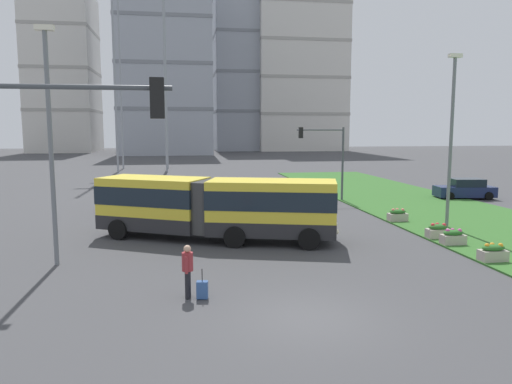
# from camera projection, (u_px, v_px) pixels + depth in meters

# --- Properties ---
(ground_plane) EXTENTS (260.00, 260.00, 0.00)m
(ground_plane) POSITION_uv_depth(u_px,v_px,m) (308.00, 318.00, 14.02)
(ground_plane) COLOR #424244
(grass_median) EXTENTS (10.00, 70.00, 0.08)m
(grass_median) POSITION_uv_depth(u_px,v_px,m) (503.00, 231.00, 25.89)
(grass_median) COLOR #336628
(grass_median) RESTS_ON ground_plane
(articulated_bus) EXTENTS (11.80, 6.70, 3.00)m
(articulated_bus) POSITION_uv_depth(u_px,v_px,m) (215.00, 206.00, 23.77)
(articulated_bus) COLOR yellow
(articulated_bus) RESTS_ON ground
(car_navy_sedan) EXTENTS (4.60, 2.49, 1.58)m
(car_navy_sedan) POSITION_uv_depth(u_px,v_px,m) (465.00, 189.00, 37.92)
(car_navy_sedan) COLOR #19234C
(car_navy_sedan) RESTS_ON ground
(car_maroon_sedan) EXTENTS (4.60, 2.47, 1.58)m
(car_maroon_sedan) POSITION_uv_depth(u_px,v_px,m) (142.00, 200.00, 31.93)
(car_maroon_sedan) COLOR maroon
(car_maroon_sedan) RESTS_ON ground
(pedestrian_crossing) EXTENTS (0.36, 0.57, 1.74)m
(pedestrian_crossing) POSITION_uv_depth(u_px,v_px,m) (188.00, 268.00, 15.61)
(pedestrian_crossing) COLOR black
(pedestrian_crossing) RESTS_ON ground
(rolling_suitcase) EXTENTS (0.39, 0.30, 0.97)m
(rolling_suitcase) POSITION_uv_depth(u_px,v_px,m) (202.00, 290.00, 15.57)
(rolling_suitcase) COLOR #335693
(rolling_suitcase) RESTS_ON ground
(flower_planter_1) EXTENTS (1.10, 0.56, 0.74)m
(flower_planter_1) POSITION_uv_depth(u_px,v_px,m) (493.00, 252.00, 19.81)
(flower_planter_1) COLOR #B7AD9E
(flower_planter_1) RESTS_ON grass_median
(flower_planter_2) EXTENTS (1.10, 0.56, 0.74)m
(flower_planter_2) POSITION_uv_depth(u_px,v_px,m) (453.00, 237.00, 22.68)
(flower_planter_2) COLOR #B7AD9E
(flower_planter_2) RESTS_ON grass_median
(flower_planter_3) EXTENTS (1.10, 0.56, 0.74)m
(flower_planter_3) POSITION_uv_depth(u_px,v_px,m) (438.00, 231.00, 24.01)
(flower_planter_3) COLOR #B7AD9E
(flower_planter_3) RESTS_ON grass_median
(flower_planter_4) EXTENTS (1.10, 0.56, 0.74)m
(flower_planter_4) POSITION_uv_depth(u_px,v_px,m) (398.00, 215.00, 28.41)
(flower_planter_4) COLOR #B7AD9E
(flower_planter_4) RESTS_ON grass_median
(traffic_light_near_left) EXTENTS (3.89, 0.28, 6.42)m
(traffic_light_near_left) POSITION_uv_depth(u_px,v_px,m) (40.00, 182.00, 9.53)
(traffic_light_near_left) COLOR #474C51
(traffic_light_near_left) RESTS_ON ground
(traffic_light_far_right) EXTENTS (3.63, 0.28, 5.54)m
(traffic_light_far_right) POSITION_uv_depth(u_px,v_px,m) (327.00, 150.00, 36.22)
(traffic_light_far_right) COLOR #474C51
(traffic_light_far_right) RESTS_ON ground
(streetlight_left) EXTENTS (0.70, 0.28, 9.31)m
(streetlight_left) POSITION_uv_depth(u_px,v_px,m) (50.00, 137.00, 18.89)
(streetlight_left) COLOR slate
(streetlight_left) RESTS_ON ground
(streetlight_median) EXTENTS (0.70, 0.28, 9.33)m
(streetlight_median) POSITION_uv_depth(u_px,v_px,m) (451.00, 135.00, 26.08)
(streetlight_median) COLOR slate
(streetlight_median) RESTS_ON ground
(apartment_tower_west) EXTENTS (14.51, 19.50, 36.91)m
(apartment_tower_west) POSITION_uv_depth(u_px,v_px,m) (64.00, 73.00, 115.02)
(apartment_tower_west) COLOR silver
(apartment_tower_west) RESTS_ON ground
(apartment_tower_westcentre) EXTENTS (19.55, 18.13, 36.29)m
(apartment_tower_westcentre) POSITION_uv_depth(u_px,v_px,m) (165.00, 69.00, 104.64)
(apartment_tower_westcentre) COLOR #9EA3AD
(apartment_tower_westcentre) RESTS_ON ground
(apartment_tower_centre) EXTENTS (15.92, 14.82, 46.49)m
(apartment_tower_centre) POSITION_uv_depth(u_px,v_px,m) (246.00, 57.00, 121.37)
(apartment_tower_centre) COLOR #9EA3AD
(apartment_tower_centre) RESTS_ON ground
(apartment_tower_eastcentre) EXTENTS (21.97, 16.98, 51.98)m
(apartment_tower_eastcentre) POSITION_uv_depth(u_px,v_px,m) (299.00, 46.00, 122.08)
(apartment_tower_eastcentre) COLOR silver
(apartment_tower_eastcentre) RESTS_ON ground
(transmission_pylon) EXTENTS (9.00, 6.24, 33.61)m
(transmission_pylon) POSITION_uv_depth(u_px,v_px,m) (140.00, 27.00, 61.80)
(transmission_pylon) COLOR gray
(transmission_pylon) RESTS_ON ground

